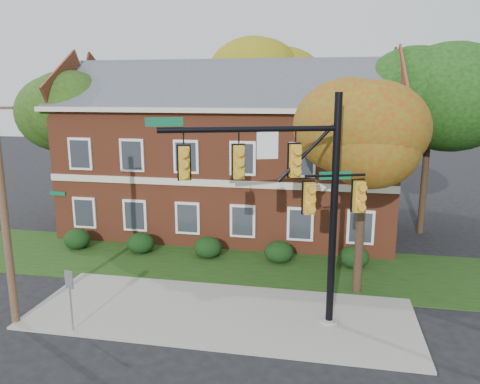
% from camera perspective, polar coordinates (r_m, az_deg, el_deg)
% --- Properties ---
extents(ground, '(120.00, 120.00, 0.00)m').
position_cam_1_polar(ground, '(16.94, -3.13, -16.17)').
color(ground, black).
rests_on(ground, ground).
extents(sidewalk, '(14.00, 5.00, 0.08)m').
position_cam_1_polar(sidewalk, '(17.79, -2.33, -14.56)').
color(sidewalk, gray).
rests_on(sidewalk, ground).
extents(grass_strip, '(30.00, 6.00, 0.04)m').
position_cam_1_polar(grass_strip, '(22.27, 0.65, -8.90)').
color(grass_strip, '#193811').
rests_on(grass_strip, ground).
extents(apartment_building, '(18.80, 8.80, 9.74)m').
position_cam_1_polar(apartment_building, '(27.17, -1.23, 5.78)').
color(apartment_building, brown).
rests_on(apartment_building, ground).
extents(hedge_far_left, '(1.40, 1.26, 1.05)m').
position_cam_1_polar(hedge_far_left, '(25.78, -19.23, -5.43)').
color(hedge_far_left, black).
rests_on(hedge_far_left, ground).
extents(hedge_left, '(1.40, 1.26, 1.05)m').
position_cam_1_polar(hedge_left, '(24.25, -12.01, -6.11)').
color(hedge_left, black).
rests_on(hedge_left, ground).
extents(hedge_center, '(1.40, 1.26, 1.05)m').
position_cam_1_polar(hedge_center, '(23.15, -3.94, -6.75)').
color(hedge_center, black).
rests_on(hedge_center, ground).
extents(hedge_right, '(1.40, 1.26, 1.05)m').
position_cam_1_polar(hedge_right, '(22.55, 4.76, -7.30)').
color(hedge_right, black).
rests_on(hedge_right, ground).
extents(hedge_far_right, '(1.40, 1.26, 1.05)m').
position_cam_1_polar(hedge_far_right, '(22.48, 13.75, -7.69)').
color(hedge_far_right, black).
rests_on(hedge_far_right, ground).
extents(tree_near_right, '(4.50, 4.25, 8.58)m').
position_cam_1_polar(tree_near_right, '(18.41, 15.81, 7.47)').
color(tree_near_right, black).
rests_on(tree_near_right, ground).
extents(tree_left_rear, '(5.40, 5.10, 8.88)m').
position_cam_1_polar(tree_left_rear, '(29.64, -20.69, 8.84)').
color(tree_left_rear, black).
rests_on(tree_left_rear, ground).
extents(tree_right_rear, '(6.30, 5.95, 10.62)m').
position_cam_1_polar(tree_right_rear, '(27.81, 23.09, 11.45)').
color(tree_right_rear, black).
rests_on(tree_right_rear, ground).
extents(tree_far_rear, '(6.84, 6.46, 11.52)m').
position_cam_1_polar(tree_far_rear, '(34.51, 3.80, 13.56)').
color(tree_far_rear, black).
rests_on(tree_far_rear, ground).
extents(traffic_signal, '(6.84, 2.59, 8.03)m').
position_cam_1_polar(traffic_signal, '(15.32, 6.41, 0.58)').
color(traffic_signal, gray).
rests_on(traffic_signal, ground).
extents(utility_pole, '(1.24, 0.45, 8.15)m').
position_cam_1_polar(utility_pole, '(17.62, -26.85, -1.97)').
color(utility_pole, '#4C3623').
rests_on(utility_pole, ground).
extents(sign_post, '(0.32, 0.10, 2.21)m').
position_cam_1_polar(sign_post, '(16.97, -20.03, -11.26)').
color(sign_post, slate).
rests_on(sign_post, ground).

